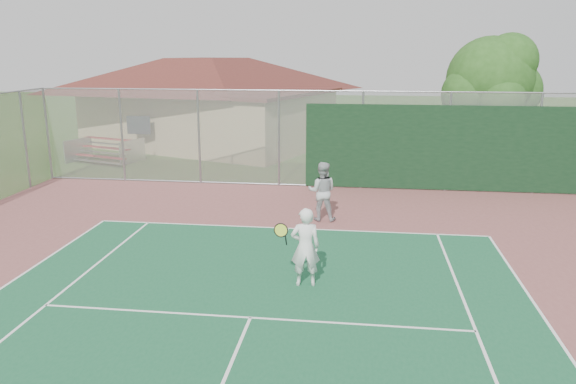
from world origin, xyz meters
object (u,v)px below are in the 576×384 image
Objects in this scene: player_white_front at (305,248)px; player_grey_back at (322,192)px; bleachers at (105,150)px; clubhouse at (208,93)px; tree at (492,83)px.

player_grey_back is at bearing -100.03° from player_white_front.
bleachers is 1.83× the size of player_white_front.
tree is (12.96, -5.64, 0.94)m from clubhouse.
player_grey_back is (6.87, -12.85, -1.84)m from clubhouse.
tree is at bearing -128.57° from player_grey_back.
bleachers is at bearing -102.81° from clubhouse.
bleachers is 16.14m from player_white_front.
player_white_front is at bearing -117.07° from tree.
bleachers is 16.70m from tree.
player_grey_back reaches higher than player_white_front.
bleachers is 0.56× the size of tree.
player_white_front is at bearing -32.48° from bleachers.
clubhouse reaches higher than bleachers.
clubhouse is 18.99m from player_white_front.
player_white_front is 4.77m from player_grey_back.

